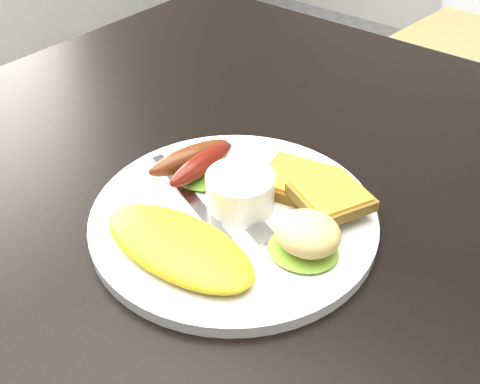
% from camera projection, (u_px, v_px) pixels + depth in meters
% --- Properties ---
extents(dining_table, '(1.20, 0.80, 0.04)m').
position_uv_depth(dining_table, '(381.00, 223.00, 0.59)').
color(dining_table, black).
rests_on(dining_table, ground).
extents(plate, '(0.28, 0.28, 0.01)m').
position_uv_depth(plate, '(234.00, 217.00, 0.56)').
color(plate, white).
rests_on(plate, dining_table).
extents(lettuce_left, '(0.09, 0.08, 0.01)m').
position_uv_depth(lettuce_left, '(203.00, 170.00, 0.60)').
color(lettuce_left, '#629731').
rests_on(lettuce_left, plate).
extents(lettuce_right, '(0.07, 0.07, 0.01)m').
position_uv_depth(lettuce_right, '(303.00, 250.00, 0.51)').
color(lettuce_right, '#62A125').
rests_on(lettuce_right, plate).
extents(omelette, '(0.16, 0.08, 0.02)m').
position_uv_depth(omelette, '(178.00, 246.00, 0.50)').
color(omelette, yellow).
rests_on(omelette, plate).
extents(sausage_a, '(0.05, 0.10, 0.02)m').
position_uv_depth(sausage_a, '(190.00, 158.00, 0.59)').
color(sausage_a, '#592814').
rests_on(sausage_a, lettuce_left).
extents(sausage_b, '(0.02, 0.09, 0.02)m').
position_uv_depth(sausage_b, '(202.00, 164.00, 0.58)').
color(sausage_b, '#5B1807').
rests_on(sausage_b, lettuce_left).
extents(ramekin, '(0.07, 0.07, 0.04)m').
position_uv_depth(ramekin, '(240.00, 192.00, 0.55)').
color(ramekin, white).
rests_on(ramekin, plate).
extents(toast_a, '(0.08, 0.08, 0.01)m').
position_uv_depth(toast_a, '(297.00, 181.00, 0.58)').
color(toast_a, olive).
rests_on(toast_a, plate).
extents(toast_b, '(0.09, 0.09, 0.01)m').
position_uv_depth(toast_b, '(331.00, 197.00, 0.54)').
color(toast_b, olive).
rests_on(toast_b, toast_a).
extents(potato_salad, '(0.06, 0.06, 0.03)m').
position_uv_depth(potato_salad, '(308.00, 233.00, 0.49)').
color(potato_salad, beige).
rests_on(potato_salad, lettuce_right).
extents(fork, '(0.15, 0.07, 0.00)m').
position_uv_depth(fork, '(189.00, 196.00, 0.57)').
color(fork, '#ADAFB7').
rests_on(fork, plate).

